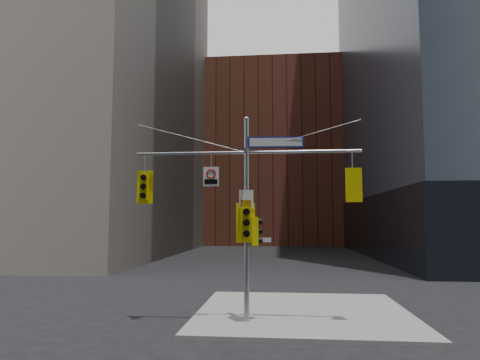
% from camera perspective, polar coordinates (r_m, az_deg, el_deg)
% --- Properties ---
extents(ground, '(160.00, 160.00, 0.00)m').
position_cam_1_polar(ground, '(13.51, 0.16, -20.82)').
color(ground, black).
rests_on(ground, ground).
extents(sidewalk_corner, '(8.00, 8.00, 0.15)m').
position_cam_1_polar(sidewalk_corner, '(17.34, 8.38, -17.06)').
color(sidewalk_corner, gray).
rests_on(sidewalk_corner, ground).
extents(brick_midrise, '(26.00, 20.00, 28.00)m').
position_cam_1_polar(brick_midrise, '(71.74, 4.57, 2.90)').
color(brick_midrise, brown).
rests_on(brick_midrise, ground).
extents(signal_assembly, '(8.00, 0.80, 7.30)m').
position_cam_1_polar(signal_assembly, '(15.04, 0.88, -2.27)').
color(signal_assembly, gray).
rests_on(signal_assembly, ground).
extents(traffic_light_west_arm, '(0.57, 0.50, 1.21)m').
position_cam_1_polar(traffic_light_west_arm, '(15.82, -12.66, -0.90)').
color(traffic_light_west_arm, yellow).
rests_on(traffic_light_west_arm, ground).
extents(traffic_light_east_arm, '(0.56, 0.45, 1.17)m').
position_cam_1_polar(traffic_light_east_arm, '(15.21, 14.82, -0.68)').
color(traffic_light_east_arm, yellow).
rests_on(traffic_light_east_arm, ground).
extents(traffic_light_pole_side, '(0.43, 0.36, 1.00)m').
position_cam_1_polar(traffic_light_pole_side, '(15.01, 2.12, -6.84)').
color(traffic_light_pole_side, yellow).
rests_on(traffic_light_pole_side, ground).
extents(traffic_light_pole_front, '(0.65, 0.57, 1.37)m').
position_cam_1_polar(traffic_light_pole_front, '(14.75, 0.79, -5.72)').
color(traffic_light_pole_front, yellow).
rests_on(traffic_light_pole_front, ground).
extents(street_sign_blade, '(1.98, 0.17, 0.39)m').
position_cam_1_polar(street_sign_blade, '(15.22, 4.80, 5.04)').
color(street_sign_blade, '#101D93').
rests_on(street_sign_blade, ground).
extents(regulatory_sign_arm, '(0.56, 0.10, 0.69)m').
position_cam_1_polar(regulatory_sign_arm, '(15.23, -3.88, 0.55)').
color(regulatory_sign_arm, silver).
rests_on(regulatory_sign_arm, ground).
extents(regulatory_sign_pole, '(0.50, 0.09, 0.65)m').
position_cam_1_polar(regulatory_sign_pole, '(14.92, 0.84, -2.64)').
color(regulatory_sign_pole, silver).
rests_on(regulatory_sign_pole, ground).
extents(street_blade_ew, '(0.81, 0.07, 0.16)m').
position_cam_1_polar(street_blade_ew, '(15.01, 2.62, -7.98)').
color(street_blade_ew, silver).
rests_on(street_blade_ew, ground).
extents(street_blade_ns, '(0.11, 0.75, 0.15)m').
position_cam_1_polar(street_blade_ns, '(15.49, 1.03, -8.70)').
color(street_blade_ns, '#145926').
rests_on(street_blade_ns, ground).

